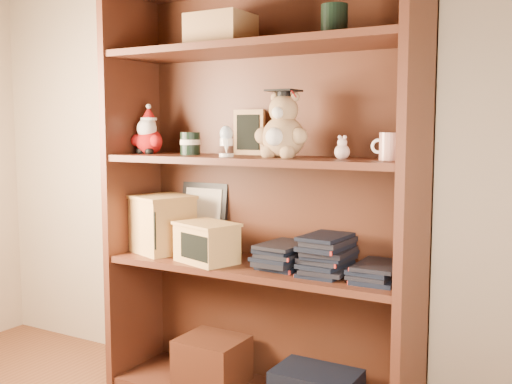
# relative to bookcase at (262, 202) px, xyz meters

# --- Properties ---
(bookcase) EXTENTS (1.20, 0.35, 1.60)m
(bookcase) POSITION_rel_bookcase_xyz_m (0.00, 0.00, 0.00)
(bookcase) COLOR #4C2415
(bookcase) RESTS_ON ground
(shelf_lower) EXTENTS (1.14, 0.33, 0.02)m
(shelf_lower) POSITION_rel_bookcase_xyz_m (0.00, -0.05, -0.24)
(shelf_lower) COLOR #4C2415
(shelf_lower) RESTS_ON ground
(shelf_upper) EXTENTS (1.14, 0.33, 0.02)m
(shelf_upper) POSITION_rel_bookcase_xyz_m (0.00, -0.05, 0.16)
(shelf_upper) COLOR #4C2415
(shelf_upper) RESTS_ON ground
(santa_plush) EXTENTS (0.15, 0.11, 0.21)m
(santa_plush) POSITION_rel_bookcase_xyz_m (-0.50, -0.06, 0.25)
(santa_plush) COLOR #A50F0F
(santa_plush) RESTS_ON shelf_upper
(teachers_tin) EXTENTS (0.08, 0.08, 0.09)m
(teachers_tin) POSITION_rel_bookcase_xyz_m (-0.29, -0.05, 0.22)
(teachers_tin) COLOR black
(teachers_tin) RESTS_ON shelf_upper
(chalkboard_plaque) EXTENTS (0.14, 0.07, 0.17)m
(chalkboard_plaque) POSITION_rel_bookcase_xyz_m (-0.09, 0.06, 0.26)
(chalkboard_plaque) COLOR #9E7547
(chalkboard_plaque) RESTS_ON shelf_upper
(egg_cup) EXTENTS (0.05, 0.05, 0.11)m
(egg_cup) POSITION_rel_bookcase_xyz_m (-0.08, -0.13, 0.23)
(egg_cup) COLOR white
(egg_cup) RESTS_ON shelf_upper
(grad_teddy_bear) EXTENTS (0.20, 0.17, 0.25)m
(grad_teddy_bear) POSITION_rel_bookcase_xyz_m (0.11, -0.06, 0.26)
(grad_teddy_bear) COLOR tan
(grad_teddy_bear) RESTS_ON shelf_upper
(pink_figurine) EXTENTS (0.05, 0.05, 0.08)m
(pink_figurine) POSITION_rel_bookcase_xyz_m (0.34, -0.05, 0.20)
(pink_figurine) COLOR beige
(pink_figurine) RESTS_ON shelf_upper
(teacher_mug) EXTENTS (0.10, 0.07, 0.09)m
(teacher_mug) POSITION_rel_bookcase_xyz_m (0.50, -0.05, 0.22)
(teacher_mug) COLOR silver
(teacher_mug) RESTS_ON shelf_upper
(certificate_frame) EXTENTS (0.22, 0.06, 0.28)m
(certificate_frame) POSITION_rel_bookcase_xyz_m (-0.33, 0.09, -0.09)
(certificate_frame) COLOR black
(certificate_frame) RESTS_ON shelf_lower
(treats_box) EXTENTS (0.27, 0.27, 0.23)m
(treats_box) POSITION_rel_bookcase_xyz_m (-0.44, -0.05, -0.11)
(treats_box) COLOR tan
(treats_box) RESTS_ON shelf_lower
(pencils_box) EXTENTS (0.27, 0.23, 0.15)m
(pencils_box) POSITION_rel_bookcase_xyz_m (-0.17, -0.12, -0.15)
(pencils_box) COLOR tan
(pencils_box) RESTS_ON shelf_lower
(book_stack_left) EXTENTS (0.14, 0.20, 0.10)m
(book_stack_left) POSITION_rel_bookcase_xyz_m (0.11, -0.05, -0.18)
(book_stack_left) COLOR black
(book_stack_left) RESTS_ON shelf_lower
(book_stack_mid) EXTENTS (0.14, 0.20, 0.14)m
(book_stack_mid) POSITION_rel_bookcase_xyz_m (0.29, -0.05, -0.16)
(book_stack_mid) COLOR black
(book_stack_mid) RESTS_ON shelf_lower
(book_stack_right) EXTENTS (0.14, 0.20, 0.06)m
(book_stack_right) POSITION_rel_bookcase_xyz_m (0.46, -0.05, -0.20)
(book_stack_right) COLOR black
(book_stack_right) RESTS_ON shelf_lower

